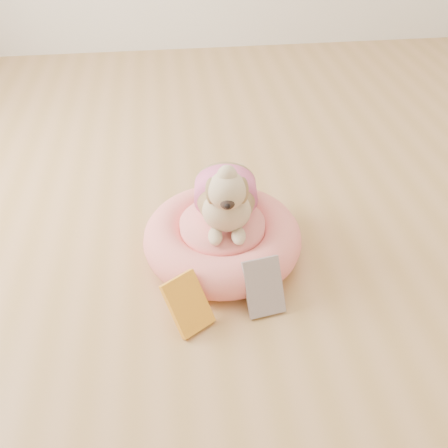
{
  "coord_description": "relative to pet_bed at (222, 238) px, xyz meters",
  "views": [
    {
      "loc": [
        -0.26,
        -1.5,
        1.31
      ],
      "look_at": [
        -0.08,
        -0.11,
        0.18
      ],
      "focal_mm": 40.0,
      "sensor_mm": 36.0,
      "label": 1
    }
  ],
  "objects": [
    {
      "name": "floor",
      "position": [
        0.08,
        0.06,
        -0.07
      ],
      "size": [
        4.5,
        4.5,
        0.0
      ],
      "primitive_type": "plane",
      "color": "#B2864A",
      "rests_on": "ground"
    },
    {
      "name": "pet_bed",
      "position": [
        0.0,
        0.0,
        0.0
      ],
      "size": [
        0.6,
        0.6,
        0.16
      ],
      "color": "#FB6279",
      "rests_on": "floor"
    },
    {
      "name": "dog",
      "position": [
        0.02,
        0.02,
        0.23
      ],
      "size": [
        0.32,
        0.44,
        0.3
      ],
      "primitive_type": null,
      "rotation": [
        0.0,
        0.0,
        -0.1
      ],
      "color": "brown",
      "rests_on": "pet_bed"
    },
    {
      "name": "book_yellow",
      "position": [
        -0.15,
        -0.33,
        0.01
      ],
      "size": [
        0.18,
        0.18,
        0.17
      ],
      "primitive_type": "cube",
      "rotation": [
        -0.65,
        0.0,
        0.58
      ],
      "color": "yellow",
      "rests_on": "floor"
    },
    {
      "name": "book_white",
      "position": [
        0.11,
        -0.29,
        0.01
      ],
      "size": [
        0.15,
        0.14,
        0.18
      ],
      "primitive_type": "cube",
      "rotation": [
        -0.57,
        0.0,
        0.17
      ],
      "color": "white",
      "rests_on": "floor"
    }
  ]
}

